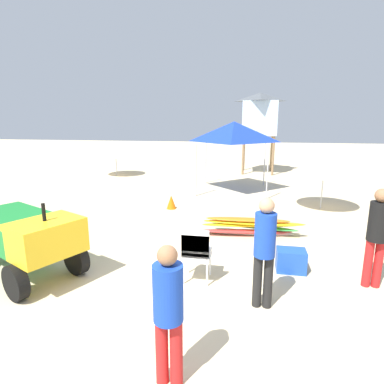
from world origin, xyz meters
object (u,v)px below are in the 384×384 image
stacked_plastic_chairs (196,250)px  popup_canopy (234,132)px  surfboard_pile (249,226)px  lifeguard_far_right (168,308)px  beach_umbrella_left (116,149)px  utility_cart (24,234)px  lifeguard_near_center (265,246)px  lifeguard_tower (260,114)px  lifeguard_near_left (377,232)px  beach_umbrella_mid (324,164)px  traffic_cone_near (171,202)px  cooler_box (291,260)px

stacked_plastic_chairs → popup_canopy: (0.18, 7.87, 1.80)m
surfboard_pile → lifeguard_far_right: 4.93m
beach_umbrella_left → utility_cart: bearing=-74.7°
utility_cart → lifeguard_near_center: bearing=-3.9°
lifeguard_tower → beach_umbrella_left: 7.94m
lifeguard_near_left → lifeguard_near_center: (-1.89, -0.97, -0.00)m
lifeguard_near_center → beach_umbrella_mid: 6.48m
surfboard_pile → lifeguard_near_center: lifeguard_near_center is taller
traffic_cone_near → utility_cart: bearing=-107.7°
cooler_box → surfboard_pile: bearing=113.9°
lifeguard_tower → utility_cart: bearing=-108.9°
utility_cart → lifeguard_tower: lifeguard_tower is taller
popup_canopy → cooler_box: 7.61m
popup_canopy → surfboard_pile: bearing=-82.2°
surfboard_pile → traffic_cone_near: surfboard_pile is taller
utility_cart → lifeguard_near_left: 6.25m
lifeguard_far_right → popup_canopy: popup_canopy is taller
lifeguard_far_right → lifeguard_tower: size_ratio=0.37×
utility_cart → beach_umbrella_mid: (6.41, 5.82, 0.70)m
lifeguard_near_left → cooler_box: lifeguard_near_left is taller
lifeguard_near_center → beach_umbrella_left: beach_umbrella_left is taller
stacked_plastic_chairs → lifeguard_tower: 13.07m
utility_cart → beach_umbrella_mid: bearing=42.2°
stacked_plastic_chairs → lifeguard_near_left: bearing=7.6°
lifeguard_near_left → beach_umbrella_mid: (0.20, 5.15, 0.48)m
lifeguard_near_center → utility_cart: bearing=176.1°
popup_canopy → beach_umbrella_mid: popup_canopy is taller
lifeguard_tower → traffic_cone_near: size_ratio=9.51×
traffic_cone_near → beach_umbrella_mid: bearing=10.9°
stacked_plastic_chairs → beach_umbrella_mid: (3.22, 5.55, 0.88)m
utility_cart → lifeguard_far_right: lifeguard_far_right is taller
lifeguard_far_right → lifeguard_tower: lifeguard_tower is taller
beach_umbrella_left → popup_canopy: bearing=-22.6°
lifeguard_near_center → lifeguard_tower: 13.49m
popup_canopy → cooler_box: (1.53, -7.12, -2.19)m
surfboard_pile → beach_umbrella_mid: 3.98m
lifeguard_far_right → beach_umbrella_left: bearing=116.0°
surfboard_pile → cooler_box: (0.81, -1.81, -0.02)m
beach_umbrella_left → surfboard_pile: bearing=-48.5°
utility_cart → surfboard_pile: 5.01m
lifeguard_far_right → popup_canopy: bearing=89.5°
surfboard_pile → traffic_cone_near: (-2.54, 2.05, -0.01)m
lifeguard_far_right → lifeguard_tower: (1.19, 15.00, 2.27)m
surfboard_pile → lifeguard_near_left: (2.11, -2.16, 0.77)m
surfboard_pile → traffic_cone_near: 3.26m
stacked_plastic_chairs → surfboard_pile: (0.91, 2.56, -0.36)m
stacked_plastic_chairs → lifeguard_far_right: lifeguard_far_right is taller
lifeguard_near_left → beach_umbrella_left: (-9.15, 10.10, 0.38)m
lifeguard_near_left → lifeguard_tower: bearing=98.1°
surfboard_pile → lifeguard_near_center: size_ratio=1.57×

